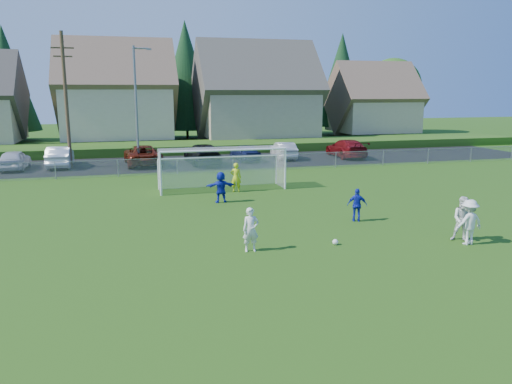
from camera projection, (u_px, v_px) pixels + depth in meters
ground at (325, 291)px, 14.70m from camera, size 160.00×160.00×0.00m
asphalt_lot at (195, 162)px, 40.73m from camera, size 60.00×60.00×0.00m
grass_embankment at (184, 147)px, 47.75m from camera, size 70.00×6.00×0.80m
soccer_ball at (335, 242)px, 19.07m from camera, size 0.22×0.22×0.22m
player_white_a at (251, 230)px, 18.18m from camera, size 0.62×0.42×1.64m
player_white_b at (464, 219)px, 19.39m from camera, size 1.10×1.05×1.78m
player_white_c at (469, 222)px, 18.99m from camera, size 1.17×0.71×1.76m
player_blue_a at (357, 205)px, 22.36m from camera, size 0.95×0.68×1.50m
player_blue_b at (221, 187)px, 26.13m from camera, size 1.52×0.51×1.63m
goalkeeper at (236, 177)px, 28.84m from camera, size 0.70×0.55×1.71m
car_a at (14, 160)px, 36.96m from camera, size 1.88×4.36×1.46m
car_b at (60, 157)px, 38.22m from camera, size 1.72×4.83×1.58m
car_c at (143, 155)px, 39.13m from camera, size 2.94×5.81×1.57m
car_d at (202, 154)px, 39.56m from camera, size 2.53×5.66×1.61m
car_e at (245, 153)px, 41.45m from camera, size 2.08×4.25×1.40m
car_f at (284, 150)px, 42.81m from camera, size 1.89×4.46×1.43m
car_g at (346, 148)px, 43.67m from camera, size 2.39×5.47×1.57m
soccer_goal at (221, 162)px, 29.56m from camera, size 7.42×1.90×2.50m
chainlink_fence at (206, 164)px, 35.40m from camera, size 52.06×0.06×1.20m
streetlight at (137, 103)px, 37.22m from camera, size 1.38×0.18×9.00m
utility_pole at (66, 99)px, 36.83m from camera, size 1.60×0.26×10.00m
houses_row at (192, 75)px, 53.92m from camera, size 53.90×11.45×13.27m
tree_row at (177, 80)px, 59.71m from camera, size 65.98×12.36×13.80m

